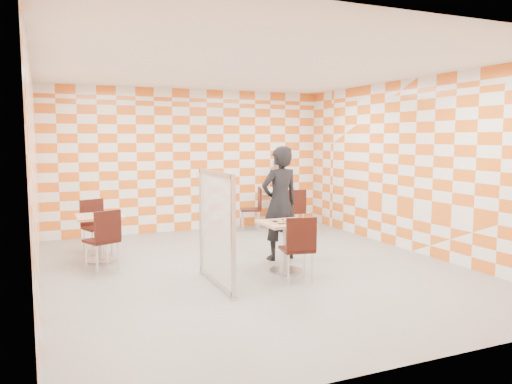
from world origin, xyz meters
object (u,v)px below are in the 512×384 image
chair_empty_far (95,222)px  chair_second_front (294,208)px  chair_empty_near (104,235)px  soda_bottle (284,189)px  sport_bottle (271,190)px  chair_second_side (255,205)px  man_dark (280,203)px  partition (216,228)px  second_table (279,205)px  empty_table (100,230)px  chair_main_front (299,244)px  man_white (277,193)px

chair_empty_far → chair_second_front: bearing=2.7°
chair_empty_near → soda_bottle: 4.67m
sport_bottle → soda_bottle: 0.29m
chair_empty_near → chair_second_side: bearing=32.9°
man_dark → chair_second_front: bearing=-131.2°
chair_second_side → partition: size_ratio=0.60×
second_table → chair_empty_near: bearing=-150.6°
empty_table → chair_empty_near: bearing=-90.5°
chair_empty_near → sport_bottle: size_ratio=4.62×
man_dark → sport_bottle: 2.91m
second_table → chair_empty_near: 4.53m
chair_second_side → partition: bearing=-120.4°
chair_empty_near → sport_bottle: bearing=31.8°
chair_empty_near → chair_main_front: bearing=-35.3°
sport_bottle → soda_bottle: size_ratio=0.87×
chair_empty_far → empty_table: bearing=-88.5°
second_table → partition: partition is taller
empty_table → chair_second_side: chair_second_side is taller
chair_empty_near → partition: partition is taller
empty_table → chair_second_front: 4.02m
chair_empty_near → man_white: (3.95, 2.31, 0.23)m
chair_empty_far → man_white: (3.96, 1.00, 0.23)m
chair_empty_near → man_white: 4.58m
partition → man_dark: bearing=35.4°
chair_main_front → man_dark: bearing=74.8°
partition → soda_bottle: bearing=52.3°
chair_main_front → chair_second_front: (1.59, 3.16, 0.00)m
empty_table → chair_empty_near: size_ratio=0.81×
chair_second_side → man_dark: bearing=-104.1°
man_white → sport_bottle: bearing=-22.0°
chair_main_front → sport_bottle: (1.45, 4.03, 0.29)m
chair_second_side → chair_empty_near: bearing=-147.1°
empty_table → man_white: (3.94, 1.63, 0.26)m
chair_main_front → sport_bottle: size_ratio=4.62×
empty_table → soda_bottle: size_ratio=3.26×
second_table → partition: (-2.67, -3.59, 0.28)m
soda_bottle → second_table: bearing=-164.9°
man_white → chair_second_front: bearing=87.6°
chair_second_side → sport_bottle: (0.46, 0.19, 0.29)m
second_table → partition: bearing=-126.7°
chair_second_side → man_dark: 2.61m
chair_empty_far → sport_bottle: (3.82, 1.06, 0.29)m
chair_second_front → soda_bottle: size_ratio=4.02×
chair_empty_near → man_dark: man_dark is taller
chair_second_side → man_dark: man_dark is taller
chair_main_front → chair_empty_far: (-2.37, 2.97, 0.00)m
chair_empty_near → sport_bottle: 4.49m
partition → second_table: bearing=53.3°
chair_empty_near → soda_bottle: bearing=29.0°
second_table → empty_table: size_ratio=1.00×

